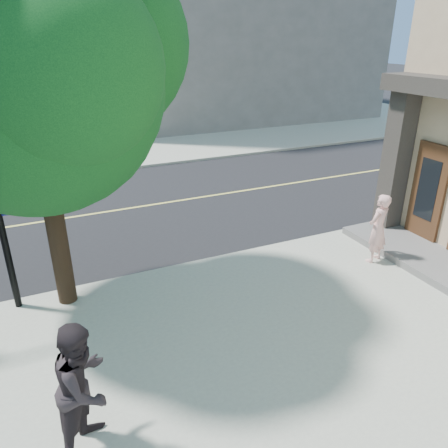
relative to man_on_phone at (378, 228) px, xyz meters
name	(u,v)px	position (x,y,z in m)	size (l,w,h in m)	color
ground	(23,302)	(-8.06, 1.83, -0.99)	(140.00, 140.00, 0.00)	black
road_ew	(19,225)	(-8.06, 6.33, -0.99)	(140.00, 9.00, 0.01)	black
sidewalk_ne	(211,111)	(5.44, 23.33, -0.93)	(29.00, 25.00, 0.12)	#A5A795
filler_ne	(213,7)	(5.94, 23.83, 6.13)	(18.00, 16.00, 14.00)	slate
man_on_phone	(378,228)	(0.00, 0.00, 0.00)	(0.64, 0.42, 1.75)	#F9B4AD
pedestrian	(84,386)	(-7.25, -2.46, 0.10)	(0.94, 0.74, 1.94)	black
street_tree	(34,50)	(-7.04, 1.34, 4.08)	(5.79, 5.26, 7.68)	black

